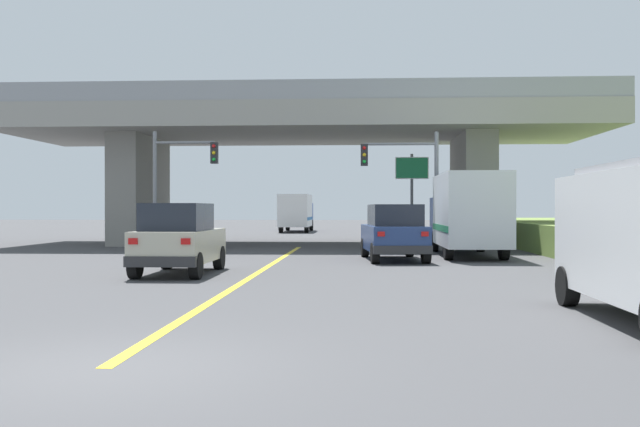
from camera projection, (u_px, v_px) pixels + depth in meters
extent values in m
plane|color=#424244|center=(304.00, 244.00, 37.77)|extent=(160.00, 160.00, 0.00)
cube|color=gray|center=(304.00, 125.00, 37.73)|extent=(30.10, 10.45, 1.18)
cube|color=gray|center=(140.00, 191.00, 38.25)|extent=(1.54, 6.27, 5.65)
cube|color=gray|center=(472.00, 190.00, 37.25)|extent=(1.54, 6.27, 5.65)
cube|color=gray|center=(295.00, 89.00, 32.66)|extent=(30.10, 0.20, 0.90)
cube|color=gray|center=(311.00, 118.00, 42.79)|extent=(30.10, 0.20, 0.90)
cube|color=yellow|center=(261.00, 271.00, 21.62)|extent=(0.20, 26.48, 0.01)
cube|color=#B7B29E|center=(180.00, 246.00, 20.61)|extent=(1.83, 4.22, 0.90)
cube|color=#1E232D|center=(177.00, 217.00, 20.29)|extent=(1.61, 2.32, 0.76)
cube|color=#2D2D30|center=(160.00, 262.00, 18.55)|extent=(1.87, 0.20, 0.28)
cube|color=red|center=(133.00, 241.00, 18.52)|extent=(0.24, 0.06, 0.16)
cube|color=red|center=(186.00, 241.00, 18.44)|extent=(0.24, 0.06, 0.16)
cylinder|color=black|center=(167.00, 257.00, 22.21)|extent=(0.26, 0.72, 0.72)
cylinder|color=black|center=(219.00, 258.00, 22.12)|extent=(0.26, 0.72, 0.72)
cylinder|color=black|center=(135.00, 265.00, 19.10)|extent=(0.26, 0.72, 0.72)
cylinder|color=black|center=(196.00, 266.00, 19.01)|extent=(0.26, 0.72, 0.72)
cube|color=navy|center=(393.00, 238.00, 26.11)|extent=(2.36, 4.72, 0.90)
cube|color=#1E232D|center=(395.00, 215.00, 25.77)|extent=(1.94, 2.66, 0.76)
cube|color=#2D2D30|center=(403.00, 250.00, 23.89)|extent=(1.99, 0.39, 0.28)
cube|color=red|center=(381.00, 234.00, 23.79)|extent=(0.24, 0.08, 0.16)
cube|color=red|center=(425.00, 234.00, 23.84)|extent=(0.24, 0.08, 0.16)
cylinder|color=black|center=(365.00, 248.00, 27.81)|extent=(0.33, 0.74, 0.72)
cylinder|color=black|center=(410.00, 248.00, 27.88)|extent=(0.33, 0.74, 0.72)
cylinder|color=black|center=(375.00, 253.00, 24.36)|extent=(0.33, 0.74, 0.72)
cylinder|color=black|center=(426.00, 253.00, 24.42)|extent=(0.33, 0.74, 0.72)
cube|color=navy|center=(457.00, 219.00, 31.25)|extent=(2.20, 2.00, 1.90)
cube|color=silver|center=(470.00, 210.00, 27.51)|extent=(2.31, 5.47, 2.75)
cube|color=#197F4C|center=(470.00, 228.00, 27.52)|extent=(2.33, 5.36, 0.24)
cylinder|color=black|center=(434.00, 241.00, 31.31)|extent=(0.30, 0.90, 0.90)
cylinder|color=black|center=(481.00, 241.00, 31.20)|extent=(0.30, 0.90, 0.90)
cylinder|color=black|center=(448.00, 248.00, 26.22)|extent=(0.30, 0.90, 0.90)
cylinder|color=black|center=(504.00, 248.00, 26.10)|extent=(0.30, 0.90, 0.90)
cube|color=black|center=(607.00, 212.00, 14.23)|extent=(1.84, 0.12, 0.80)
cylinder|color=black|center=(568.00, 286.00, 13.84)|extent=(0.28, 0.76, 0.76)
cylinder|color=slate|center=(436.00, 191.00, 31.65)|extent=(0.18, 0.18, 5.25)
cylinder|color=slate|center=(400.00, 144.00, 31.73)|extent=(3.17, 0.12, 0.12)
cube|color=#232326|center=(364.00, 155.00, 31.82)|extent=(0.32, 0.26, 0.96)
sphere|color=red|center=(364.00, 148.00, 31.67)|extent=(0.16, 0.16, 0.16)
sphere|color=gold|center=(364.00, 155.00, 31.67)|extent=(0.16, 0.16, 0.16)
sphere|color=green|center=(364.00, 162.00, 31.67)|extent=(0.16, 0.16, 0.16)
cylinder|color=slate|center=(155.00, 191.00, 32.51)|extent=(0.18, 0.18, 5.36)
cylinder|color=slate|center=(185.00, 142.00, 32.41)|extent=(2.72, 0.12, 0.12)
cube|color=#232326|center=(214.00, 153.00, 32.34)|extent=(0.32, 0.26, 0.96)
sphere|color=red|center=(214.00, 146.00, 32.19)|extent=(0.16, 0.16, 0.16)
sphere|color=gold|center=(214.00, 153.00, 32.19)|extent=(0.16, 0.16, 0.16)
sphere|color=green|center=(214.00, 159.00, 32.19)|extent=(0.16, 0.16, 0.16)
cylinder|color=#56595E|center=(412.00, 200.00, 35.12)|extent=(0.14, 0.14, 4.55)
cube|color=#197242|center=(412.00, 168.00, 35.05)|extent=(1.54, 0.08, 0.99)
cube|color=white|center=(412.00, 168.00, 35.05)|extent=(1.62, 0.04, 1.07)
cube|color=navy|center=(299.00, 214.00, 61.07)|extent=(2.20, 2.00, 1.90)
cube|color=white|center=(295.00, 211.00, 57.28)|extent=(2.31, 5.60, 2.53)
cube|color=#195999|center=(295.00, 218.00, 57.28)|extent=(2.33, 5.49, 0.24)
cylinder|color=black|center=(288.00, 225.00, 61.14)|extent=(0.30, 0.90, 0.90)
cylinder|color=black|center=(311.00, 225.00, 61.02)|extent=(0.30, 0.90, 0.90)
cylinder|color=black|center=(281.00, 227.00, 55.95)|extent=(0.30, 0.90, 0.90)
cylinder|color=black|center=(307.00, 227.00, 55.83)|extent=(0.30, 0.90, 0.90)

